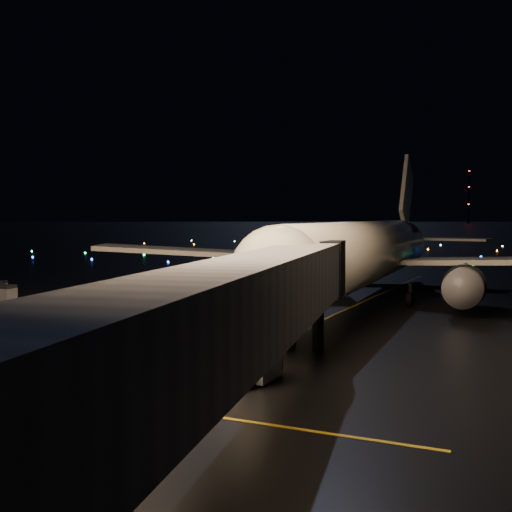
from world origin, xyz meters
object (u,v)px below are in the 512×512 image
at_px(airliner, 371,218).
at_px(pushback_tug, 235,358).
at_px(baggage_cart_0, 79,299).
at_px(baggage_cart_1, 4,294).
at_px(crew_c, 123,296).
at_px(belt_loader, 119,314).

bearing_deg(airliner, pushback_tug, -91.07).
distance_m(baggage_cart_0, baggage_cart_1, 8.39).
xyz_separation_m(baggage_cart_0, baggage_cart_1, (-8.38, -0.47, 0.04)).
bearing_deg(crew_c, baggage_cart_0, -71.27).
relative_size(crew_c, baggage_cart_1, 0.96).
bearing_deg(baggage_cart_1, crew_c, 7.45).
bearing_deg(belt_loader, crew_c, 113.59).
distance_m(pushback_tug, baggage_cart_1, 35.46).
bearing_deg(belt_loader, baggage_cart_0, 128.86).
relative_size(pushback_tug, baggage_cart_1, 2.13).
height_order(pushback_tug, crew_c, pushback_tug).
distance_m(airliner, baggage_cart_0, 27.66).
relative_size(pushback_tug, crew_c, 2.21).
height_order(belt_loader, crew_c, belt_loader).
relative_size(pushback_tug, belt_loader, 0.70).
bearing_deg(baggage_cart_1, pushback_tug, -30.17).
bearing_deg(baggage_cart_1, belt_loader, -27.92).
distance_m(belt_loader, baggage_cart_1, 21.40).
bearing_deg(belt_loader, pushback_tug, -41.43).
relative_size(belt_loader, baggage_cart_0, 3.18).
distance_m(pushback_tug, belt_loader, 14.12).
relative_size(belt_loader, crew_c, 3.15).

